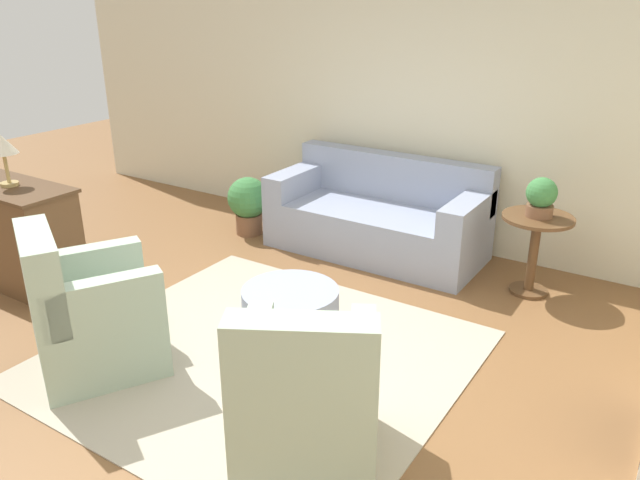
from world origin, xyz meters
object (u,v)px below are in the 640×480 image
object	(u,v)px
armchair_left	(88,316)
armchair_right	(306,405)
couch	(378,219)
dresser	(19,235)
potted_plant_floor	(248,202)
ottoman_table	(291,311)
side_table	(535,240)
potted_plant_on_side_table	(541,197)
table_lamp	(2,147)

from	to	relation	value
armchair_left	armchair_right	bearing A→B (deg)	0.00
couch	dresser	distance (m)	3.26
armchair_right	potted_plant_floor	world-z (taller)	armchair_right
armchair_left	ottoman_table	world-z (taller)	armchair_left
armchair_right	side_table	distance (m)	2.83
potted_plant_on_side_table	potted_plant_floor	world-z (taller)	potted_plant_on_side_table
armchair_right	ottoman_table	bearing A→B (deg)	129.24
dresser	table_lamp	distance (m)	0.77
couch	dresser	world-z (taller)	couch
dresser	potted_plant_on_side_table	distance (m)	4.42
armchair_right	potted_plant_on_side_table	size ratio (longest dim) A/B	3.15
dresser	side_table	bearing A→B (deg)	30.72
armchair_left	side_table	bearing A→B (deg)	51.96
couch	armchair_left	bearing A→B (deg)	-102.56
side_table	couch	bearing A→B (deg)	175.63
ottoman_table	dresser	world-z (taller)	dresser
side_table	dresser	bearing A→B (deg)	-149.28
ottoman_table	armchair_right	bearing A→B (deg)	-50.76
dresser	armchair_right	bearing A→B (deg)	-9.33
couch	potted_plant_on_side_table	distance (m)	1.63
potted_plant_on_side_table	table_lamp	size ratio (longest dim) A/B	0.76
couch	table_lamp	size ratio (longest dim) A/B	4.82
side_table	table_lamp	xyz separation A→B (m)	(-3.78, -2.25, 0.76)
armchair_right	dresser	world-z (taller)	armchair_right
ottoman_table	potted_plant_on_side_table	world-z (taller)	potted_plant_on_side_table
armchair_left	table_lamp	size ratio (longest dim) A/B	2.40
dresser	armchair_left	bearing A→B (deg)	-19.08
ottoman_table	side_table	size ratio (longest dim) A/B	1.00
armchair_left	potted_plant_on_side_table	xyz separation A→B (m)	(2.19, 2.80, 0.46)
armchair_left	ottoman_table	size ratio (longest dim) A/B	1.49
dresser	potted_plant_floor	xyz separation A→B (m)	(0.87, 2.04, -0.12)
side_table	potted_plant_on_side_table	distance (m)	0.38
couch	armchair_right	world-z (taller)	armchair_right
couch	dresser	bearing A→B (deg)	-133.48
potted_plant_floor	table_lamp	world-z (taller)	table_lamp
ottoman_table	potted_plant_on_side_table	size ratio (longest dim) A/B	2.11
side_table	table_lamp	world-z (taller)	table_lamp
armchair_left	dresser	distance (m)	1.69
dresser	potted_plant_floor	bearing A→B (deg)	66.92
armchair_left	ottoman_table	xyz separation A→B (m)	(0.98, 0.96, -0.11)
dresser	ottoman_table	bearing A→B (deg)	9.03
ottoman_table	side_table	bearing A→B (deg)	56.63
armchair_left	table_lamp	world-z (taller)	table_lamp
armchair_left	potted_plant_floor	size ratio (longest dim) A/B	1.68
armchair_left	potted_plant_on_side_table	distance (m)	3.58
couch	side_table	bearing A→B (deg)	-4.37
couch	ottoman_table	size ratio (longest dim) A/B	3.00
armchair_right	dresser	bearing A→B (deg)	170.67
armchair_left	dresser	xyz separation A→B (m)	(-1.59, 0.55, 0.07)
armchair_right	dresser	distance (m)	3.40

